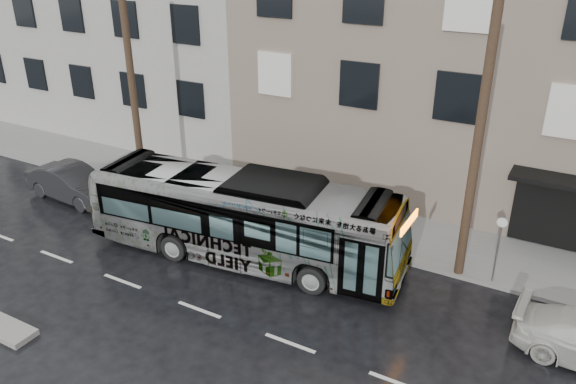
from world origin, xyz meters
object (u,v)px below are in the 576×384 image
at_px(utility_pole_rear, 133,90).
at_px(sign_post, 498,249).
at_px(dark_sedan, 73,183).
at_px(utility_pole_front, 477,147).
at_px(bus, 244,217).

relative_size(utility_pole_rear, sign_post, 3.75).
relative_size(utility_pole_rear, dark_sedan, 1.99).
height_order(sign_post, dark_sedan, sign_post).
bearing_deg(utility_pole_front, sign_post, 0.00).
relative_size(utility_pole_front, dark_sedan, 1.99).
bearing_deg(sign_post, dark_sedan, -173.29).
distance_m(utility_pole_front, bus, 8.02).
xyz_separation_m(utility_pole_front, sign_post, (1.10, 0.00, -3.30)).
height_order(utility_pole_front, dark_sedan, utility_pole_front).
relative_size(utility_pole_front, bus, 0.79).
relative_size(sign_post, bus, 0.21).
xyz_separation_m(bus, dark_sedan, (-9.17, 0.44, -0.84)).
distance_m(utility_pole_rear, bus, 8.04).
bearing_deg(bus, utility_pole_rear, 64.33).
xyz_separation_m(utility_pole_front, dark_sedan, (-16.16, -2.03, -3.90)).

